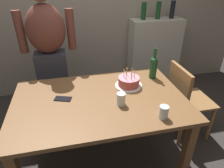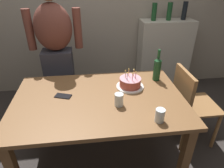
{
  "view_description": "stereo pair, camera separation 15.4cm",
  "coord_description": "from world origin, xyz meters",
  "px_view_note": "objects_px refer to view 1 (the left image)",
  "views": [
    {
      "loc": [
        -0.22,
        -1.43,
        1.72
      ],
      "look_at": [
        0.12,
        0.06,
        0.84
      ],
      "focal_mm": 31.98,
      "sensor_mm": 36.0,
      "label": 1
    },
    {
      "loc": [
        -0.06,
        -1.46,
        1.72
      ],
      "look_at": [
        0.12,
        0.06,
        0.84
      ],
      "focal_mm": 31.98,
      "sensor_mm": 36.0,
      "label": 2
    }
  ],
  "objects_px": {
    "cell_phone": "(63,99)",
    "water_glass_far": "(164,112)",
    "dining_chair": "(185,97)",
    "water_glass_near": "(121,99)",
    "wine_bottle": "(153,67)",
    "person_man_bearded": "(50,56)",
    "birthday_cake": "(129,82)"
  },
  "relations": [
    {
      "from": "water_glass_far",
      "to": "cell_phone",
      "type": "height_order",
      "value": "water_glass_far"
    },
    {
      "from": "water_glass_near",
      "to": "person_man_bearded",
      "type": "height_order",
      "value": "person_man_bearded"
    },
    {
      "from": "wine_bottle",
      "to": "dining_chair",
      "type": "distance_m",
      "value": 0.51
    },
    {
      "from": "water_glass_near",
      "to": "cell_phone",
      "type": "relative_size",
      "value": 0.76
    },
    {
      "from": "dining_chair",
      "to": "water_glass_near",
      "type": "bearing_deg",
      "value": 109.55
    },
    {
      "from": "wine_bottle",
      "to": "birthday_cake",
      "type": "bearing_deg",
      "value": -158.71
    },
    {
      "from": "water_glass_far",
      "to": "person_man_bearded",
      "type": "height_order",
      "value": "person_man_bearded"
    },
    {
      "from": "water_glass_near",
      "to": "wine_bottle",
      "type": "relative_size",
      "value": 0.34
    },
    {
      "from": "cell_phone",
      "to": "water_glass_near",
      "type": "bearing_deg",
      "value": -2.34
    },
    {
      "from": "birthday_cake",
      "to": "wine_bottle",
      "type": "height_order",
      "value": "wine_bottle"
    },
    {
      "from": "water_glass_far",
      "to": "person_man_bearded",
      "type": "distance_m",
      "value": 1.42
    },
    {
      "from": "person_man_bearded",
      "to": "birthday_cake",
      "type": "bearing_deg",
      "value": 140.38
    },
    {
      "from": "cell_phone",
      "to": "water_glass_far",
      "type": "bearing_deg",
      "value": -10.28
    },
    {
      "from": "birthday_cake",
      "to": "cell_phone",
      "type": "relative_size",
      "value": 1.82
    },
    {
      "from": "water_glass_far",
      "to": "cell_phone",
      "type": "relative_size",
      "value": 0.73
    },
    {
      "from": "water_glass_far",
      "to": "cell_phone",
      "type": "distance_m",
      "value": 0.86
    },
    {
      "from": "cell_phone",
      "to": "wine_bottle",
      "type": "bearing_deg",
      "value": 32.08
    },
    {
      "from": "wine_bottle",
      "to": "water_glass_far",
      "type": "bearing_deg",
      "value": -105.74
    },
    {
      "from": "birthday_cake",
      "to": "dining_chair",
      "type": "relative_size",
      "value": 0.3
    },
    {
      "from": "dining_chair",
      "to": "birthday_cake",
      "type": "bearing_deg",
      "value": 90.48
    },
    {
      "from": "dining_chair",
      "to": "water_glass_far",
      "type": "bearing_deg",
      "value": 134.27
    },
    {
      "from": "birthday_cake",
      "to": "wine_bottle",
      "type": "bearing_deg",
      "value": 21.29
    },
    {
      "from": "person_man_bearded",
      "to": "wine_bottle",
      "type": "bearing_deg",
      "value": 154.29
    },
    {
      "from": "birthday_cake",
      "to": "water_glass_near",
      "type": "xyz_separation_m",
      "value": [
        -0.15,
        -0.28,
        0.01
      ]
    },
    {
      "from": "cell_phone",
      "to": "dining_chair",
      "type": "height_order",
      "value": "dining_chair"
    },
    {
      "from": "water_glass_far",
      "to": "dining_chair",
      "type": "xyz_separation_m",
      "value": [
        0.53,
        0.52,
        -0.28
      ]
    },
    {
      "from": "birthday_cake",
      "to": "cell_phone",
      "type": "distance_m",
      "value": 0.63
    },
    {
      "from": "birthday_cake",
      "to": "water_glass_near",
      "type": "distance_m",
      "value": 0.32
    },
    {
      "from": "water_glass_far",
      "to": "person_man_bearded",
      "type": "xyz_separation_m",
      "value": [
        -0.86,
        1.13,
        0.08
      ]
    },
    {
      "from": "water_glass_far",
      "to": "wine_bottle",
      "type": "height_order",
      "value": "wine_bottle"
    },
    {
      "from": "wine_bottle",
      "to": "cell_phone",
      "type": "height_order",
      "value": "wine_bottle"
    },
    {
      "from": "water_glass_far",
      "to": "dining_chair",
      "type": "relative_size",
      "value": 0.12
    }
  ]
}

